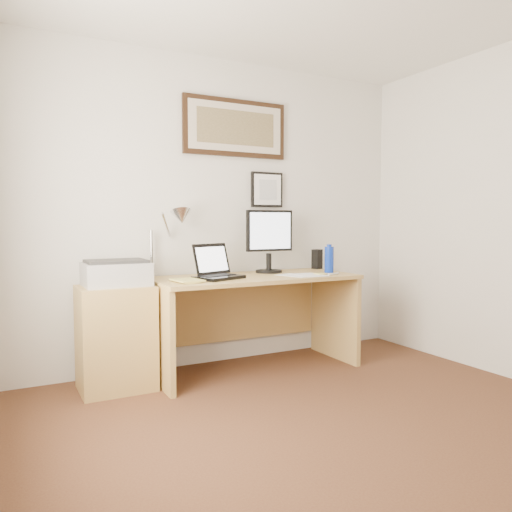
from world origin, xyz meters
TOP-DOWN VIEW (x-y plane):
  - floor at (0.00, 0.00)m, footprint 4.00×4.00m
  - wall_back at (0.00, 2.00)m, footprint 3.50×0.02m
  - side_cabinet at (-0.92, 1.68)m, footprint 0.50×0.40m
  - water_bottle at (0.82, 1.57)m, footprint 0.08×0.08m
  - bottle_cap at (0.82, 1.57)m, footprint 0.04×0.04m
  - speaker at (0.92, 1.88)m, footprint 0.09×0.09m
  - paper_sheet_a at (0.45, 1.50)m, footprint 0.27×0.32m
  - paper_sheet_b at (0.56, 1.47)m, footprint 0.21×0.29m
  - sticky_pad at (0.66, 1.47)m, footprint 0.08×0.08m
  - marker_pen at (0.74, 1.40)m, footprint 0.14×0.06m
  - book at (-0.54, 1.50)m, footprint 0.20×0.26m
  - desk at (0.15, 1.72)m, footprint 1.60×0.70m
  - laptop at (-0.18, 1.62)m, footprint 0.40×0.41m
  - lcd_monitor at (0.37, 1.79)m, footprint 0.42×0.22m
  - printer at (-0.90, 1.70)m, footprint 0.44×0.34m
  - desk_lamp at (-0.41, 1.81)m, footprint 0.29×0.27m
  - picture_large at (0.15, 1.97)m, footprint 0.92×0.04m
  - picture_small at (0.45, 1.97)m, footprint 0.30×0.03m

SIDE VIEW (x-z plane):
  - floor at x=0.00m, z-range 0.00..0.00m
  - side_cabinet at x=-0.92m, z-range 0.00..0.73m
  - desk at x=0.15m, z-range 0.14..0.89m
  - paper_sheet_a at x=0.45m, z-range 0.75..0.75m
  - paper_sheet_b at x=0.56m, z-range 0.75..0.75m
  - sticky_pad at x=0.66m, z-range 0.75..0.76m
  - marker_pen at x=0.74m, z-range 0.75..0.77m
  - book at x=-0.54m, z-range 0.75..0.77m
  - laptop at x=-0.18m, z-range 0.68..0.94m
  - printer at x=-0.90m, z-range 0.73..0.91m
  - speaker at x=0.92m, z-range 0.75..0.93m
  - water_bottle at x=0.82m, z-range 0.75..0.97m
  - bottle_cap at x=0.82m, z-range 0.97..0.99m
  - lcd_monitor at x=0.37m, z-range 0.78..1.30m
  - desk_lamp at x=-0.41m, z-range 0.92..1.45m
  - wall_back at x=0.00m, z-range 0.00..2.50m
  - picture_small at x=0.45m, z-range 1.30..1.60m
  - picture_large at x=0.15m, z-range 1.72..2.19m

